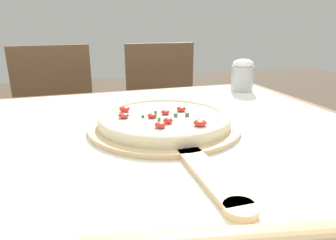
{
  "coord_description": "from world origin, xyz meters",
  "views": [
    {
      "loc": [
        -0.16,
        -0.64,
        0.97
      ],
      "look_at": [
        0.03,
        0.0,
        0.76
      ],
      "focal_mm": 32.0,
      "sensor_mm": 36.0,
      "label": 1
    }
  ],
  "objects_px": {
    "pizza_peel": "(167,129)",
    "chair_left": "(58,123)",
    "flour_cup": "(242,75)",
    "chair_right": "(165,114)",
    "pizza": "(164,118)"
  },
  "relations": [
    {
      "from": "pizza_peel",
      "to": "flour_cup",
      "type": "xyz_separation_m",
      "value": [
        0.41,
        0.35,
        0.06
      ]
    },
    {
      "from": "flour_cup",
      "to": "chair_right",
      "type": "bearing_deg",
      "value": 107.52
    },
    {
      "from": "chair_right",
      "to": "chair_left",
      "type": "bearing_deg",
      "value": 179.18
    },
    {
      "from": "pizza_peel",
      "to": "pizza",
      "type": "relative_size",
      "value": 1.79
    },
    {
      "from": "pizza",
      "to": "flour_cup",
      "type": "xyz_separation_m",
      "value": [
        0.41,
        0.33,
        0.04
      ]
    },
    {
      "from": "chair_left",
      "to": "chair_right",
      "type": "distance_m",
      "value": 0.55
    },
    {
      "from": "pizza_peel",
      "to": "chair_right",
      "type": "xyz_separation_m",
      "value": [
        0.25,
        0.86,
        -0.23
      ]
    },
    {
      "from": "chair_right",
      "to": "flour_cup",
      "type": "distance_m",
      "value": 0.6
    },
    {
      "from": "pizza",
      "to": "flour_cup",
      "type": "distance_m",
      "value": 0.53
    },
    {
      "from": "chair_left",
      "to": "pizza_peel",
      "type": "bearing_deg",
      "value": -76.02
    },
    {
      "from": "pizza_peel",
      "to": "pizza",
      "type": "xyz_separation_m",
      "value": [
        -0.0,
        0.02,
        0.02
      ]
    },
    {
      "from": "pizza_peel",
      "to": "chair_left",
      "type": "bearing_deg",
      "value": 109.75
    },
    {
      "from": "flour_cup",
      "to": "chair_left",
      "type": "bearing_deg",
      "value": 144.75
    },
    {
      "from": "chair_right",
      "to": "pizza_peel",
      "type": "bearing_deg",
      "value": -106.95
    },
    {
      "from": "chair_left",
      "to": "flour_cup",
      "type": "height_order",
      "value": "chair_left"
    }
  ]
}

